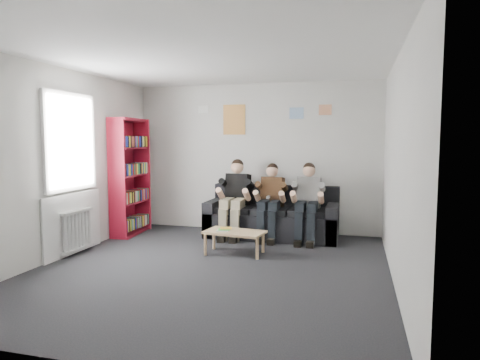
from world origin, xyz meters
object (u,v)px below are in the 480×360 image
object	(u,v)px
bookshelf	(131,177)
coffee_table	(235,234)
sofa	(272,219)
person_left	(235,198)
person_middle	(270,201)
person_right	(307,202)

from	to	relation	value
bookshelf	coffee_table	size ratio (longest dim) A/B	2.39
bookshelf	sofa	bearing A→B (deg)	5.82
person_left	bookshelf	bearing A→B (deg)	-166.51
coffee_table	person_left	world-z (taller)	person_left
sofa	bookshelf	xyz separation A→B (m)	(-2.48, -0.45, 0.72)
sofa	coffee_table	bearing A→B (deg)	-103.79
coffee_table	bookshelf	bearing A→B (deg)	158.89
person_middle	person_left	bearing A→B (deg)	-174.53
sofa	person_left	xyz separation A→B (m)	(-0.63, -0.20, 0.36)
bookshelf	person_left	xyz separation A→B (m)	(1.85, 0.25, -0.36)
bookshelf	person_left	size ratio (longest dim) A/B	1.53
person_middle	person_right	distance (m)	0.63
bookshelf	person_right	xyz separation A→B (m)	(3.10, 0.25, -0.37)
person_left	person_middle	xyz separation A→B (m)	(0.63, 0.00, -0.02)
bookshelf	person_middle	size ratio (longest dim) A/B	1.60
coffee_table	person_right	distance (m)	1.48
sofa	person_middle	distance (m)	0.39
sofa	coffee_table	distance (m)	1.32
person_left	coffee_table	bearing A→B (deg)	-68.21
person_left	person_middle	size ratio (longest dim) A/B	1.05
sofa	person_middle	size ratio (longest dim) A/B	1.75
sofa	person_right	bearing A→B (deg)	-17.80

